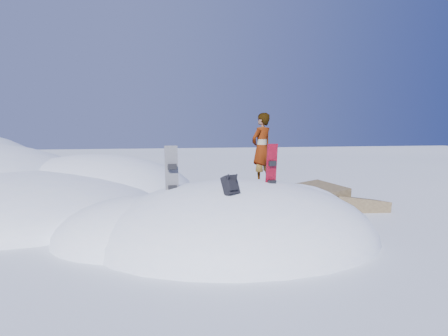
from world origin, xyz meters
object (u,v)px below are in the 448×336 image
object	(u,v)px
snowboard_dark	(172,180)
person	(262,148)
backpack	(231,185)
snowboard_red	(271,175)

from	to	relation	value
snowboard_dark	person	xyz separation A→B (m)	(2.60, 0.92, 0.69)
snowboard_dark	person	size ratio (longest dim) A/B	0.86
backpack	snowboard_dark	bearing A→B (deg)	102.76
snowboard_dark	backpack	bearing A→B (deg)	-50.91
snowboard_dark	backpack	size ratio (longest dim) A/B	3.38
snowboard_red	person	size ratio (longest dim) A/B	0.80
snowboard_dark	person	world-z (taller)	person
backpack	snowboard_red	bearing A→B (deg)	9.06
snowboard_dark	backpack	xyz separation A→B (m)	(1.05, -1.37, 0.00)
snowboard_red	snowboard_dark	world-z (taller)	snowboard_red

